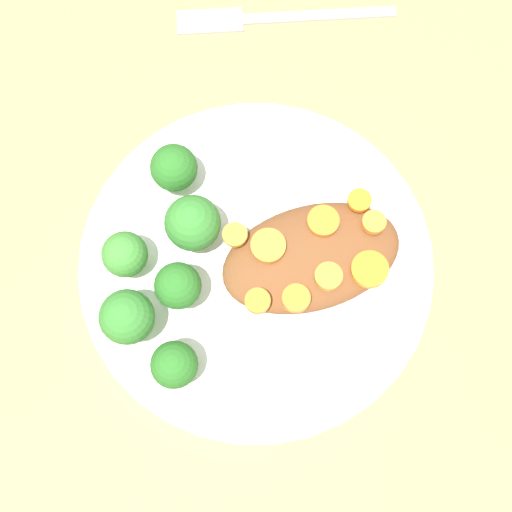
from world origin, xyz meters
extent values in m
plane|color=tan|center=(0.00, 0.00, 0.00)|extent=(4.00, 4.00, 0.00)
cylinder|color=white|center=(0.00, 0.00, 0.01)|extent=(0.28, 0.28, 0.02)
torus|color=white|center=(0.00, 0.00, 0.02)|extent=(0.27, 0.27, 0.01)
ellipsoid|color=brown|center=(0.04, -0.01, 0.03)|extent=(0.14, 0.08, 0.03)
cylinder|color=#759E51|center=(-0.04, 0.08, 0.02)|extent=(0.01, 0.01, 0.02)
sphere|color=#286B23|center=(-0.04, 0.08, 0.04)|extent=(0.04, 0.04, 0.04)
cylinder|color=#759E51|center=(-0.08, -0.06, 0.03)|extent=(0.02, 0.02, 0.02)
sphere|color=#286B23|center=(-0.08, -0.06, 0.04)|extent=(0.03, 0.03, 0.03)
cylinder|color=#759E51|center=(-0.09, 0.03, 0.02)|extent=(0.02, 0.02, 0.02)
sphere|color=#3D8433|center=(-0.09, 0.03, 0.04)|extent=(0.03, 0.03, 0.03)
cylinder|color=#7FA85B|center=(-0.04, 0.03, 0.03)|extent=(0.02, 0.02, 0.02)
sphere|color=#337A2D|center=(-0.04, 0.03, 0.05)|extent=(0.04, 0.04, 0.04)
cylinder|color=#759E51|center=(-0.10, -0.02, 0.03)|extent=(0.02, 0.02, 0.03)
sphere|color=#337A2D|center=(-0.10, -0.02, 0.05)|extent=(0.04, 0.04, 0.04)
cylinder|color=#759E51|center=(-0.06, -0.01, 0.03)|extent=(0.01, 0.01, 0.03)
sphere|color=#286B23|center=(-0.06, -0.01, 0.05)|extent=(0.03, 0.03, 0.03)
cylinder|color=orange|center=(0.01, 0.00, 0.05)|extent=(0.03, 0.03, 0.01)
cylinder|color=orange|center=(0.04, -0.04, 0.05)|extent=(0.02, 0.02, 0.01)
cylinder|color=orange|center=(0.09, -0.01, 0.05)|extent=(0.02, 0.02, 0.01)
cylinder|color=orange|center=(0.05, 0.01, 0.05)|extent=(0.02, 0.02, 0.00)
cylinder|color=orange|center=(0.08, -0.04, 0.05)|extent=(0.03, 0.03, 0.01)
cylinder|color=orange|center=(-0.01, -0.04, 0.05)|extent=(0.02, 0.02, 0.01)
cylinder|color=orange|center=(-0.01, 0.02, 0.05)|extent=(0.02, 0.02, 0.00)
cylinder|color=orange|center=(0.02, -0.04, 0.05)|extent=(0.02, 0.02, 0.01)
cylinder|color=orange|center=(0.09, 0.01, 0.05)|extent=(0.02, 0.02, 0.00)
cube|color=#BABABA|center=(0.12, 0.21, 0.00)|extent=(0.14, 0.04, 0.01)
cube|color=#BABABA|center=(0.03, 0.23, 0.00)|extent=(0.06, 0.04, 0.01)
camera|label=1|loc=(-0.05, -0.15, 0.55)|focal=50.00mm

